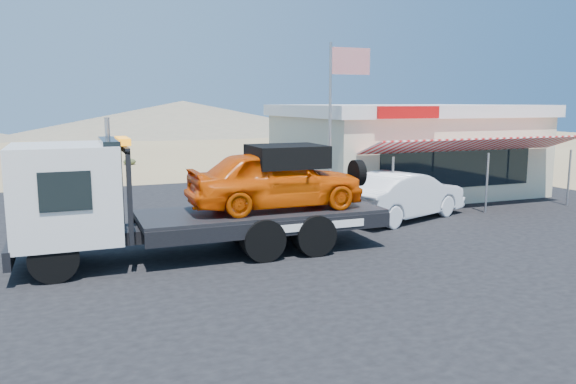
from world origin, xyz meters
name	(u,v)px	position (x,y,z in m)	size (l,w,h in m)	color
ground	(235,268)	(0.00, 0.00, 0.00)	(120.00, 120.00, 0.00)	#8E7250
asphalt_lot	(271,234)	(2.00, 3.00, 0.01)	(32.00, 24.00, 0.02)	black
tow_truck	(197,193)	(-0.60, 1.45, 1.70)	(9.45, 2.80, 3.16)	black
white_sedan	(403,195)	(7.05, 3.46, 0.85)	(1.76, 5.04, 1.66)	silver
jerky_store	(402,148)	(10.50, 8.97, 1.99)	(10.40, 9.97, 3.90)	beige
flagpole	(336,110)	(4.93, 4.50, 3.76)	(1.55, 0.10, 6.00)	#99999E
distant_hills	(6,122)	(-9.77, 55.14, 1.89)	(126.00, 48.00, 4.20)	#726B59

